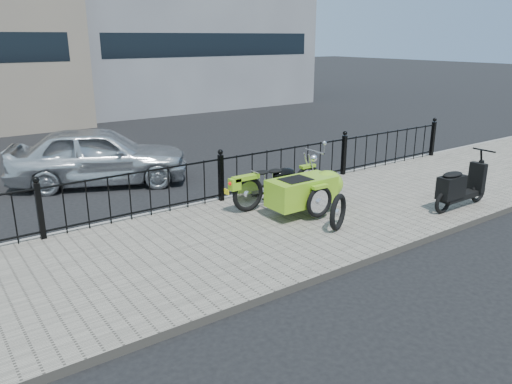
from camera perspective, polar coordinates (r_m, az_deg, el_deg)
ground at (r=9.34m, az=0.26°, el=-3.68°), size 120.00×120.00×0.00m
sidewalk at (r=8.94m, az=2.13°, el=-4.26°), size 30.00×3.80×0.12m
curb at (r=10.45m, az=-4.37°, el=-1.06°), size 30.00×0.10×0.12m
iron_fence at (r=10.18m, az=-4.02°, el=1.55°), size 14.11×0.11×1.08m
motorcycle_sidecar at (r=9.57m, az=5.48°, el=0.52°), size 2.28×1.48×0.98m
scooter at (r=10.45m, az=22.18°, el=0.47°), size 1.63×0.47×1.10m
spare_tire at (r=8.75m, az=9.35°, el=-2.27°), size 0.63×0.37×0.66m
sedan_car at (r=12.25m, az=-17.49°, el=3.99°), size 4.36×3.12×1.38m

